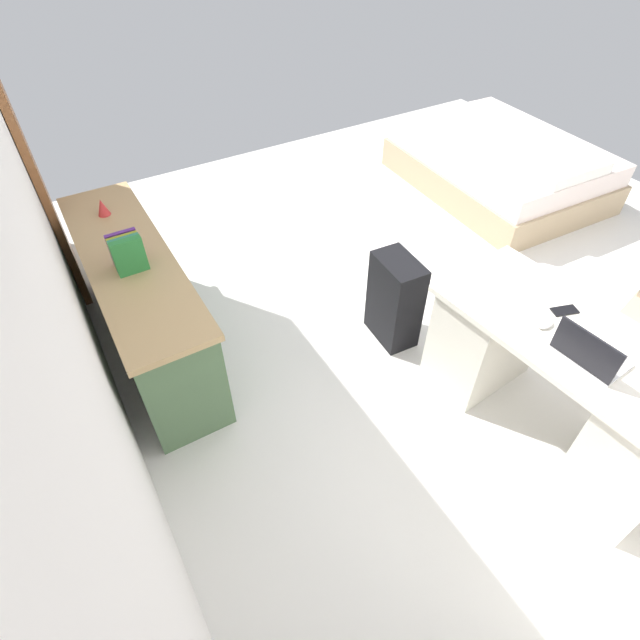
{
  "coord_description": "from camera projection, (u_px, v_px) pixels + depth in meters",
  "views": [
    {
      "loc": [
        -2.05,
        2.27,
        2.5
      ],
      "look_at": [
        -0.36,
        1.26,
        0.6
      ],
      "focal_mm": 27.89,
      "sensor_mm": 36.0,
      "label": 1
    }
  ],
  "objects": [
    {
      "name": "laptop",
      "position": [
        589.0,
        353.0,
        2.32
      ],
      "size": [
        0.33,
        0.25,
        0.21
      ],
      "color": "#B7B7BC",
      "rests_on": "desk"
    },
    {
      "name": "credenza",
      "position": [
        143.0,
        303.0,
        3.18
      ],
      "size": [
        1.8,
        0.48,
        0.75
      ],
      "color": "#4C6B47",
      "rests_on": "ground_plane"
    },
    {
      "name": "desk",
      "position": [
        556.0,
        382.0,
        2.7
      ],
      "size": [
        1.49,
        0.77,
        0.73
      ],
      "color": "silver",
      "rests_on": "ground_plane"
    },
    {
      "name": "ground_plane",
      "position": [
        436.0,
        291.0,
        3.84
      ],
      "size": [
        5.84,
        5.84,
        0.0
      ],
      "primitive_type": "plane",
      "color": "silver"
    },
    {
      "name": "bed",
      "position": [
        499.0,
        165.0,
        4.82
      ],
      "size": [
        1.96,
        1.48,
        0.58
      ],
      "color": "tan",
      "rests_on": "ground_plane"
    },
    {
      "name": "door_wooden",
      "position": [
        26.0,
        152.0,
        3.3
      ],
      "size": [
        0.88,
        0.05,
        2.04
      ],
      "primitive_type": "cube",
      "color": "brown",
      "rests_on": "ground_plane"
    },
    {
      "name": "figurine_small",
      "position": [
        102.0,
        207.0,
        3.21
      ],
      "size": [
        0.08,
        0.08,
        0.11
      ],
      "primitive_type": "cone",
      "color": "red",
      "rests_on": "credenza"
    },
    {
      "name": "cell_phone_by_mouse",
      "position": [
        565.0,
        311.0,
        2.6
      ],
      "size": [
        0.11,
        0.15,
        0.01
      ],
      "primitive_type": "cube",
      "rotation": [
        0.0,
        0.0,
        -0.32
      ],
      "color": "black",
      "rests_on": "desk"
    },
    {
      "name": "computer_mouse",
      "position": [
        545.0,
        323.0,
        2.51
      ],
      "size": [
        0.07,
        0.1,
        0.03
      ],
      "primitive_type": "ellipsoid",
      "rotation": [
        0.0,
        0.0,
        0.08
      ],
      "color": "white",
      "rests_on": "desk"
    },
    {
      "name": "wall_back",
      "position": [
        35.0,
        246.0,
        2.05
      ],
      "size": [
        4.41,
        0.1,
        2.6
      ],
      "primitive_type": "cube",
      "color": "white",
      "rests_on": "ground_plane"
    },
    {
      "name": "suitcase_black",
      "position": [
        395.0,
        300.0,
        3.28
      ],
      "size": [
        0.37,
        0.25,
        0.64
      ],
      "primitive_type": "cube",
      "rotation": [
        0.0,
        0.0,
        -0.07
      ],
      "color": "black",
      "rests_on": "ground_plane"
    },
    {
      "name": "book_row",
      "position": [
        127.0,
        253.0,
        2.77
      ],
      "size": [
        0.15,
        0.17,
        0.22
      ],
      "color": "#297A37",
      "rests_on": "credenza"
    }
  ]
}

